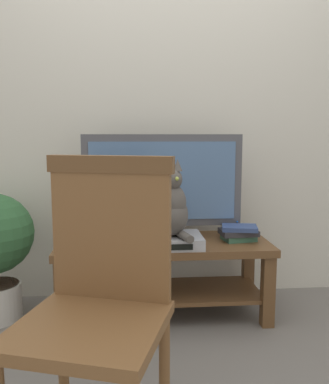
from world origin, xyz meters
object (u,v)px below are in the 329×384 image
object	(u,v)px
tv	(163,184)
cat	(171,208)
media_box	(171,241)
wooden_chair	(100,288)
tv_stand	(164,263)
book_stack	(239,233)

from	to	relation	value
tv	cat	world-z (taller)	tv
media_box	wooden_chair	world-z (taller)	wooden_chair
media_box	tv_stand	bearing A→B (deg)	106.45
media_box	cat	bearing A→B (deg)	-85.79
tv_stand	book_stack	world-z (taller)	book_stack
tv	wooden_chair	bearing A→B (deg)	-104.48
tv	cat	bearing A→B (deg)	-81.40
tv	book_stack	distance (m)	0.55
book_stack	tv_stand	bearing A→B (deg)	177.97
media_box	wooden_chair	size ratio (longest dim) A/B	0.35
tv_stand	book_stack	xyz separation A→B (m)	(0.46, -0.02, 0.18)
tv_stand	wooden_chair	bearing A→B (deg)	-105.65
media_box	book_stack	world-z (taller)	book_stack
tv_stand	book_stack	size ratio (longest dim) A/B	5.46
tv_stand	media_box	world-z (taller)	media_box
tv_stand	tv	bearing A→B (deg)	89.98
tv_stand	tv	xyz separation A→B (m)	(0.00, 0.09, 0.47)
wooden_chair	tv_stand	bearing A→B (deg)	74.35
media_box	tv	bearing A→B (deg)	98.94
tv_stand	wooden_chair	world-z (taller)	wooden_chair
tv	media_box	bearing A→B (deg)	-81.06
tv	media_box	distance (m)	0.36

